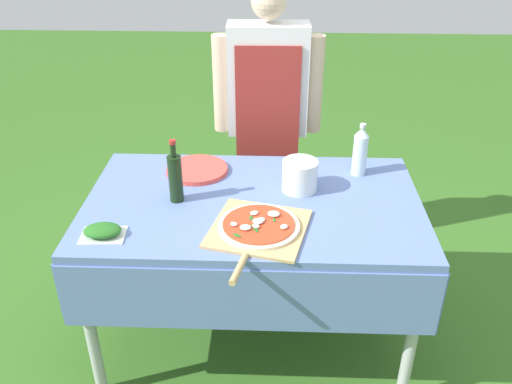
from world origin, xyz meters
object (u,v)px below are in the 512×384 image
(oil_bottle, at_px, (175,177))
(water_bottle, at_px, (360,151))
(herb_container, at_px, (102,231))
(plate_stack, at_px, (197,170))
(person_cook, at_px, (268,107))
(pizza_on_peel, at_px, (258,228))
(mixing_tub, at_px, (300,176))
(prep_table, at_px, (253,218))

(oil_bottle, height_order, water_bottle, oil_bottle)
(herb_container, height_order, plate_stack, herb_container)
(person_cook, distance_m, herb_container, 1.19)
(oil_bottle, relative_size, plate_stack, 0.97)
(pizza_on_peel, xyz_separation_m, plate_stack, (-0.29, 0.47, -0.00))
(water_bottle, distance_m, herb_container, 1.15)
(pizza_on_peel, relative_size, herb_container, 3.14)
(herb_container, relative_size, mixing_tub, 1.14)
(herb_container, distance_m, mixing_tub, 0.83)
(person_cook, distance_m, mixing_tub, 0.67)
(water_bottle, relative_size, herb_container, 1.41)
(herb_container, height_order, mixing_tub, mixing_tub)
(mixing_tub, bearing_deg, water_bottle, 29.90)
(prep_table, distance_m, herb_container, 0.62)
(pizza_on_peel, relative_size, water_bottle, 2.23)
(oil_bottle, bearing_deg, mixing_tub, 12.05)
(plate_stack, bearing_deg, oil_bottle, -101.01)
(prep_table, bearing_deg, oil_bottle, -178.26)
(water_bottle, height_order, herb_container, water_bottle)
(pizza_on_peel, height_order, mixing_tub, mixing_tub)
(water_bottle, distance_m, plate_stack, 0.74)
(person_cook, height_order, pizza_on_peel, person_cook)
(pizza_on_peel, height_order, herb_container, herb_container)
(herb_container, bearing_deg, person_cook, 60.05)
(pizza_on_peel, height_order, water_bottle, water_bottle)
(person_cook, relative_size, pizza_on_peel, 2.78)
(prep_table, xyz_separation_m, water_bottle, (0.46, 0.25, 0.20))
(water_bottle, xyz_separation_m, herb_container, (-1.01, -0.54, -0.09))
(water_bottle, xyz_separation_m, mixing_tub, (-0.27, -0.16, -0.05))
(pizza_on_peel, relative_size, plate_stack, 1.92)
(person_cook, distance_m, plate_stack, 0.60)
(oil_bottle, bearing_deg, herb_container, -130.57)
(prep_table, height_order, person_cook, person_cook)
(oil_bottle, bearing_deg, pizza_on_peel, -31.93)
(water_bottle, distance_m, mixing_tub, 0.31)
(oil_bottle, distance_m, water_bottle, 0.82)
(prep_table, xyz_separation_m, herb_container, (-0.55, -0.28, 0.11))
(person_cook, bearing_deg, mixing_tub, 102.05)
(herb_container, bearing_deg, plate_stack, 61.82)
(herb_container, xyz_separation_m, plate_stack, (0.28, 0.53, -0.01))
(herb_container, bearing_deg, oil_bottle, 49.43)
(water_bottle, relative_size, plate_stack, 0.86)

